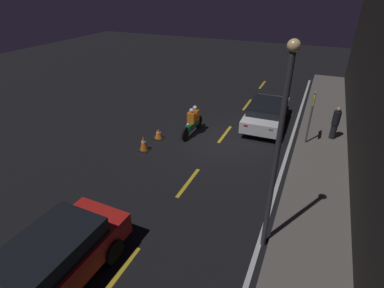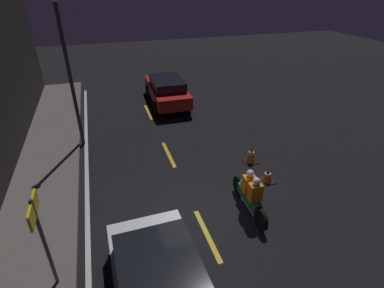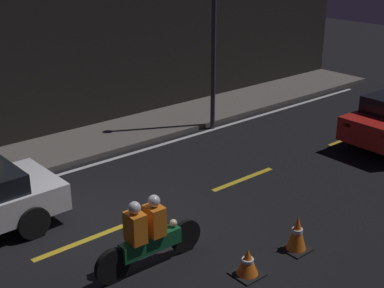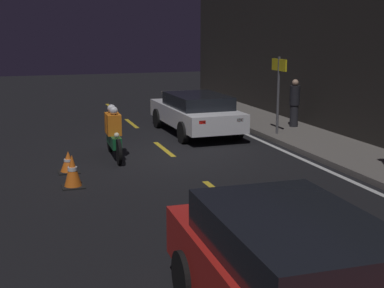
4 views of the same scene
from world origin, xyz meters
name	(u,v)px [view 1 (image 1 of 4)]	position (x,y,z in m)	size (l,w,h in m)	color
ground_plane	(218,143)	(0.00, 0.00, 0.00)	(56.00, 56.00, 0.00)	black
raised_curb	(319,161)	(0.00, 4.51, 0.07)	(28.00, 2.20, 0.15)	#605B56
building_front	(373,98)	(0.00, 5.76, 3.08)	(28.00, 0.30, 6.16)	black
lane_dash_a	(262,85)	(-10.00, 0.00, 0.00)	(2.00, 0.14, 0.01)	gold
lane_dash_b	(247,105)	(-5.50, 0.00, 0.00)	(2.00, 0.14, 0.01)	gold
lane_dash_c	(225,134)	(-1.00, 0.00, 0.00)	(2.00, 0.14, 0.01)	gold
lane_dash_d	(188,182)	(3.50, 0.00, 0.00)	(2.00, 0.14, 0.01)	gold
lane_dash_e	(118,275)	(8.00, 0.00, 0.00)	(2.00, 0.14, 0.01)	gold
lane_solid_kerb	(286,156)	(0.00, 3.15, 0.00)	(25.20, 0.14, 0.01)	silver
sedan_white	(266,112)	(-2.94, 1.62, 0.73)	(4.52, 2.04, 1.32)	silver
taxi_red	(47,266)	(8.94, -1.25, 0.79)	(4.54, 1.98, 1.46)	red
motorcycle	(193,121)	(-0.48, -1.53, 0.66)	(2.23, 0.38, 1.40)	black
traffic_cone_near	(158,134)	(0.72, -2.84, 0.25)	(0.50, 0.50, 0.52)	black
traffic_cone_mid	(144,143)	(2.01, -2.88, 0.35)	(0.49, 0.49, 0.72)	black
pedestrian	(335,123)	(-2.38, 4.92, 0.95)	(0.34, 0.34, 1.59)	black
shop_sign	(312,109)	(-1.42, 3.80, 1.83)	(0.90, 0.08, 2.40)	#4C4C51
street_lamp	(278,148)	(5.43, 3.25, 3.24)	(0.28, 0.28, 5.76)	#333338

